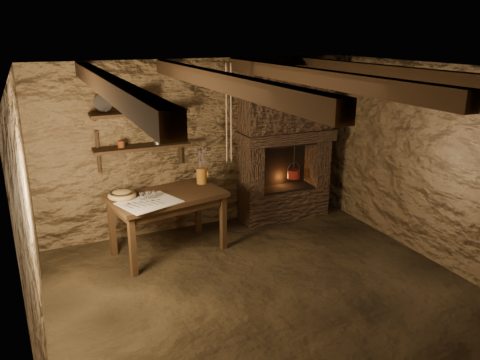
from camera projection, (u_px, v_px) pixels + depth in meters
name	position (u px, v px, depth m)	size (l,w,h in m)	color
floor	(262.00, 288.00, 5.24)	(4.50, 4.50, 0.00)	black
back_wall	(200.00, 146.00, 6.61)	(4.50, 0.04, 2.40)	brown
front_wall	(398.00, 273.00, 3.13)	(4.50, 0.04, 2.40)	brown
left_wall	(29.00, 221.00, 4.00)	(0.04, 4.00, 2.40)	brown
right_wall	(427.00, 163.00, 5.74)	(0.04, 4.00, 2.40)	brown
ceiling	(266.00, 69.00, 4.51)	(4.50, 4.00, 0.04)	black
beam_far_left	(107.00, 85.00, 3.95)	(0.14, 3.95, 0.16)	black
beam_mid_left	(217.00, 80.00, 4.34)	(0.14, 3.95, 0.16)	black
beam_mid_right	(309.00, 76.00, 4.73)	(0.14, 3.95, 0.16)	black
beam_far_right	(387.00, 73.00, 5.12)	(0.14, 3.95, 0.16)	black
shelf_lower	(142.00, 147.00, 6.11)	(1.25, 0.30, 0.04)	black
shelf_upper	(140.00, 113.00, 5.97)	(1.25, 0.30, 0.04)	black
hearth	(285.00, 139.00, 6.89)	(1.43, 0.51, 2.30)	#37251B
work_table	(168.00, 221.00, 5.97)	(1.52, 1.05, 0.79)	black
linen_cloth	(149.00, 202.00, 5.57)	(0.66, 0.53, 0.01)	beige
pewter_cutlery_row	(150.00, 202.00, 5.55)	(0.55, 0.21, 0.01)	gray
drinking_glasses	(148.00, 195.00, 5.67)	(0.21, 0.06, 0.08)	white
stoneware_jug	(202.00, 168.00, 6.23)	(0.16, 0.16, 0.48)	#9D5F1E
wooden_bowl	(122.00, 195.00, 5.70)	(0.35, 0.35, 0.12)	olive
iron_stockpot	(143.00, 103.00, 5.96)	(0.26, 0.26, 0.19)	#2A2825
tin_pan	(103.00, 103.00, 5.85)	(0.23, 0.23, 0.03)	gray
small_kettle	(158.00, 140.00, 6.17)	(0.14, 0.11, 0.15)	gray
rusty_tin	(121.00, 144.00, 5.99)	(0.09, 0.09, 0.09)	#542610
red_pot	(294.00, 173.00, 7.06)	(0.21, 0.21, 0.54)	maroon
hanging_ropes	(229.00, 114.00, 5.62)	(0.08, 0.08, 1.20)	tan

